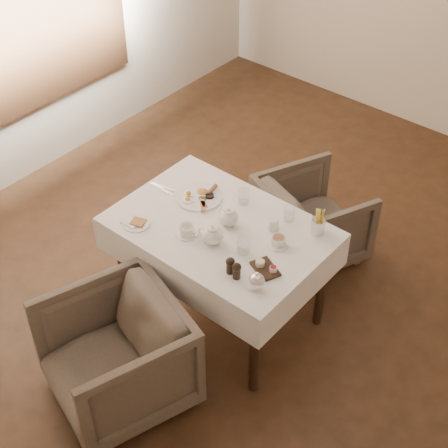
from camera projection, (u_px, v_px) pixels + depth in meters
table at (220, 241)px, 4.17m from camera, size 1.28×0.88×0.75m
armchair_near at (116, 356)px, 3.87m from camera, size 0.93×0.94×0.68m
armchair_far at (312, 219)px, 4.84m from camera, size 0.88×0.89×0.62m
breakfast_plate at (200, 196)px, 4.30m from camera, size 0.30×0.30×0.04m
side_plate at (135, 223)px, 4.10m from camera, size 0.16×0.16×0.02m
teapot_centre at (229, 216)px, 4.06m from camera, size 0.18×0.14×0.13m
teapot_front at (213, 234)px, 3.94m from camera, size 0.20×0.17×0.13m
creamer at (273, 224)px, 4.05m from camera, size 0.08×0.08×0.07m
teacup_near at (187, 231)px, 4.02m from camera, size 0.13×0.13×0.07m
teacup_far at (278, 242)px, 3.95m from camera, size 0.12×0.12×0.06m
glass_left at (244, 197)px, 4.23m from camera, size 0.07×0.07×0.10m
glass_mid at (244, 245)px, 3.89m from camera, size 0.10×0.10×0.10m
glass_right at (289, 214)px, 4.11m from camera, size 0.09×0.09×0.10m
condiment_board at (265, 268)px, 3.80m from camera, size 0.20×0.17×0.04m
pepper_mill_left at (230, 265)px, 3.76m from camera, size 0.06×0.06×0.11m
pepper_mill_right at (237, 271)px, 3.73m from camera, size 0.06×0.06×0.11m
silver_pot at (257, 280)px, 3.66m from camera, size 0.14×0.13×0.12m
fries_cup at (319, 223)px, 4.00m from camera, size 0.08×0.08×0.18m
cutlery_fork at (163, 187)px, 4.38m from camera, size 0.19×0.05×0.00m
cutlery_knife at (163, 189)px, 4.36m from camera, size 0.21×0.03×0.00m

